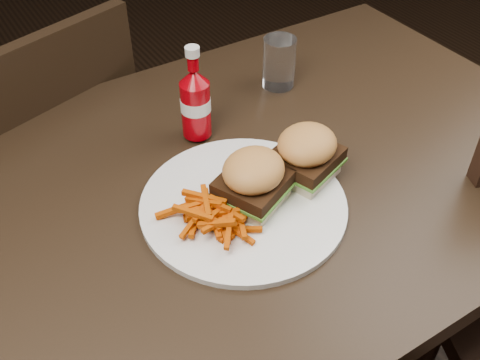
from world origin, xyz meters
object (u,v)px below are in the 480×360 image
plate (243,205)px  ketchup_bottle (196,109)px  chair_far (33,180)px  tumbler (279,62)px  dining_table (257,176)px

plate → ketchup_bottle: bearing=82.1°
chair_far → plate: 0.75m
plate → tumbler: tumbler is taller
dining_table → tumbler: 0.28m
dining_table → ketchup_bottle: (-0.04, 0.13, 0.08)m
plate → tumbler: size_ratio=3.21×
chair_far → tumbler: bearing=124.5°
ketchup_bottle → tumbler: size_ratio=1.03×
chair_far → plate: (0.23, -0.64, 0.33)m
plate → tumbler: (0.25, 0.26, 0.05)m
dining_table → ketchup_bottle: ketchup_bottle is taller
plate → dining_table: bearing=43.7°
tumbler → ketchup_bottle: bearing=-164.6°
ketchup_bottle → tumbler: (0.22, 0.06, -0.01)m
ketchup_bottle → plate: bearing=-97.9°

